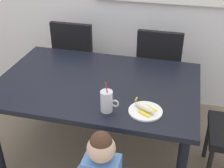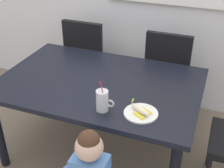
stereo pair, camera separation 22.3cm
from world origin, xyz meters
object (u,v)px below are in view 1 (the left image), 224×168
(dining_table, at_px, (97,91))
(peeled_banana, at_px, (145,108))
(dining_chair_right, at_px, (159,67))
(dining_chair_left, at_px, (77,58))
(snack_plate, at_px, (145,111))
(milk_cup, at_px, (107,102))

(dining_table, relative_size, peeled_banana, 9.38)
(dining_table, distance_m, dining_chair_right, 0.86)
(peeled_banana, bearing_deg, dining_chair_left, 129.47)
(snack_plate, bearing_deg, milk_cup, -169.47)
(dining_table, relative_size, snack_plate, 6.87)
(peeled_banana, bearing_deg, dining_table, 143.93)
(milk_cup, height_order, peeled_banana, milk_cup)
(milk_cup, bearing_deg, peeled_banana, 11.13)
(dining_table, bearing_deg, snack_plate, -35.79)
(dining_table, distance_m, peeled_banana, 0.54)
(milk_cup, height_order, snack_plate, milk_cup)
(milk_cup, xyz_separation_m, peeled_banana, (0.25, 0.05, -0.04))
(dining_chair_left, relative_size, peeled_banana, 5.70)
(dining_chair_left, bearing_deg, snack_plate, 129.64)
(dining_table, height_order, dining_chair_left, dining_chair_left)
(dining_chair_right, distance_m, milk_cup, 1.16)
(snack_plate, xyz_separation_m, peeled_banana, (-0.01, 0.00, 0.03))
(dining_chair_right, relative_size, peeled_banana, 5.70)
(dining_chair_right, bearing_deg, milk_cup, 77.87)
(dining_chair_left, bearing_deg, dining_table, 120.98)
(dining_chair_right, relative_size, milk_cup, 3.89)
(milk_cup, bearing_deg, dining_table, 116.06)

